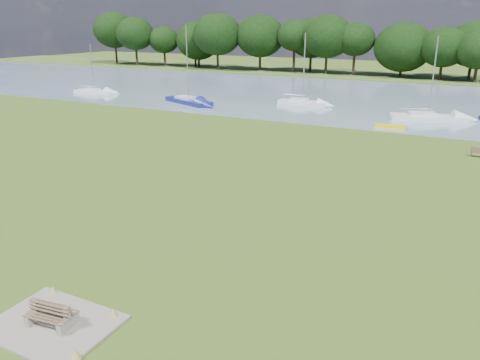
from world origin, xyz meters
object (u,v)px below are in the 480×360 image
at_px(kayak, 390,126).
at_px(sailboat_2, 94,90).
at_px(sailboat_1, 302,101).
at_px(bench_pair, 51,315).
at_px(sailboat_3, 427,116).
at_px(riverbank_bench, 479,152).
at_px(sailboat_4, 188,99).

distance_m(kayak, sailboat_2, 43.38).
distance_m(sailboat_1, sailboat_2, 31.05).
distance_m(bench_pair, sailboat_3, 44.31).
bearing_deg(bench_pair, kayak, 76.18).
bearing_deg(sailboat_3, kayak, -134.18).
xyz_separation_m(bench_pair, riverbank_bench, (12.71, 30.31, -0.06)).
distance_m(riverbank_bench, sailboat_2, 52.65).
xyz_separation_m(riverbank_bench, sailboat_1, (-20.36, 16.35, 0.16)).
height_order(bench_pair, sailboat_2, sailboat_2).
relative_size(sailboat_1, sailboat_3, 1.02).
bearing_deg(sailboat_1, sailboat_3, -11.72).
xyz_separation_m(bench_pair, sailboat_2, (-38.45, 42.72, -0.01)).
bearing_deg(bench_pair, riverbank_bench, 60.44).
relative_size(sailboat_1, sailboat_4, 0.91).
bearing_deg(sailboat_1, sailboat_2, -173.28).
relative_size(sailboat_2, sailboat_3, 0.82).
relative_size(bench_pair, sailboat_4, 0.18).
height_order(kayak, sailboat_1, sailboat_1).
distance_m(sailboat_1, sailboat_3, 15.41).
distance_m(sailboat_2, sailboat_4, 17.29).
distance_m(kayak, sailboat_4, 26.11).
bearing_deg(kayak, sailboat_2, 169.30).
bearing_deg(sailboat_2, sailboat_1, 0.01).
relative_size(kayak, sailboat_3, 0.35).
distance_m(riverbank_bench, kayak, 11.13).
relative_size(bench_pair, sailboat_1, 0.20).
xyz_separation_m(kayak, sailboat_2, (-43.13, 4.72, 0.25)).
distance_m(riverbank_bench, sailboat_3, 14.36).
relative_size(bench_pair, kayak, 0.58).
relative_size(bench_pair, sailboat_3, 0.20).
xyz_separation_m(riverbank_bench, sailboat_3, (-5.24, 13.37, 0.14)).
bearing_deg(bench_pair, sailboat_2, 125.18).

